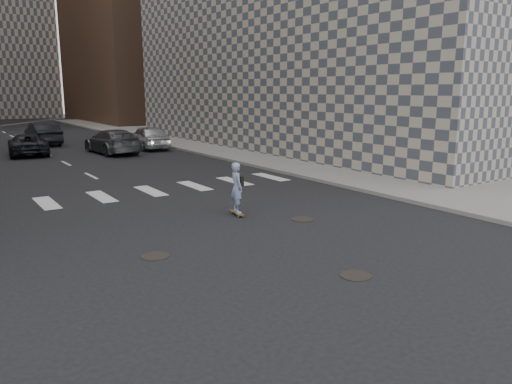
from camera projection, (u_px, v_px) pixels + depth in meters
ground at (249, 255)px, 12.45m from camera, size 160.00×160.00×0.00m
sidewalk_right at (268, 145)px, 36.61m from camera, size 13.00×80.00×0.15m
manhole_a at (356, 275)px, 11.06m from camera, size 0.70×0.70×0.02m
manhole_b at (155, 256)px, 12.35m from camera, size 0.70×0.70×0.02m
manhole_c at (302, 219)px, 15.87m from camera, size 0.70×0.70×0.02m
skateboarder at (237, 188)px, 16.26m from camera, size 0.50×0.90×1.75m
traffic_car_b at (112, 141)px, 32.21m from camera, size 2.54×5.51×1.56m
traffic_car_c at (28, 144)px, 31.40m from camera, size 2.80×5.08×1.35m
traffic_car_d at (148, 137)px, 34.64m from camera, size 2.23×4.92×1.64m
traffic_car_e at (43, 134)px, 37.18m from camera, size 1.85×5.05×1.65m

